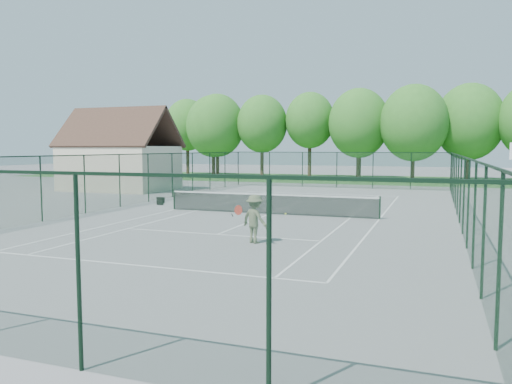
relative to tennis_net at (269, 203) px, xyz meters
The scene contains 10 objects.
ground 0.58m from the tennis_net, ahead, with size 140.00×140.00×0.00m, color gray.
grass_far 30.01m from the tennis_net, 90.00° to the left, with size 80.00×16.00×0.01m, color #36742C.
court_lines 0.57m from the tennis_net, ahead, with size 11.05×23.85×0.01m.
tennis_net is the anchor object (origin of this frame).
fence_enclosure 0.98m from the tennis_net, ahead, with size 18.05×36.05×3.02m.
utility_building 19.04m from the tennis_net, 147.99° to the left, with size 8.60×6.27×6.63m.
tree_line_far 30.48m from the tennis_net, 90.00° to the left, with size 39.40×6.40×9.70m.
sports_bag_a 8.36m from the tennis_net, 161.65° to the left, with size 0.45×0.27×0.36m, color black.
sports_bag_b 7.60m from the tennis_net, 167.21° to the left, with size 0.34×0.21×0.27m, color black.
tennis_player 7.79m from the tennis_net, 75.35° to the right, with size 1.92×1.05×1.73m.
Camera 1 is at (7.99, -23.95, 3.37)m, focal length 35.00 mm.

